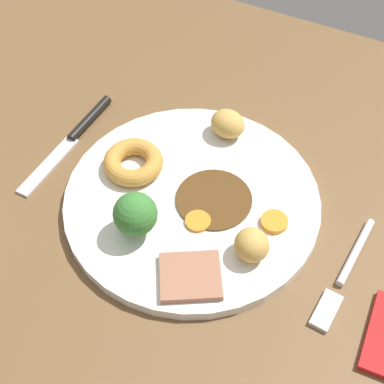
{
  "coord_description": "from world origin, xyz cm",
  "views": [
    {
      "loc": [
        -15.17,
        35.78,
        58.24
      ],
      "look_at": [
        3.31,
        -1.53,
        6.0
      ],
      "focal_mm": 54.62,
      "sensor_mm": 36.0,
      "label": 1
    }
  ],
  "objects_px": {
    "meat_slice_main": "(190,276)",
    "roast_potato_left": "(252,245)",
    "yorkshire_pudding": "(133,162)",
    "carrot_coin_back": "(274,222)",
    "broccoli_floret": "(135,214)",
    "dinner_plate": "(192,201)",
    "roast_potato_right": "(228,124)",
    "knife": "(75,135)",
    "carrot_coin_front": "(198,221)",
    "fork": "(344,275)"
  },
  "relations": [
    {
      "from": "roast_potato_right",
      "to": "roast_potato_left",
      "type": "bearing_deg",
      "value": 122.14
    },
    {
      "from": "carrot_coin_back",
      "to": "broccoli_floret",
      "type": "xyz_separation_m",
      "value": [
        0.13,
        0.08,
        0.03
      ]
    },
    {
      "from": "roast_potato_right",
      "to": "broccoli_floret",
      "type": "height_order",
      "value": "broccoli_floret"
    },
    {
      "from": "roast_potato_right",
      "to": "fork",
      "type": "xyz_separation_m",
      "value": [
        -0.19,
        0.13,
        -0.03
      ]
    },
    {
      "from": "yorkshire_pudding",
      "to": "carrot_coin_back",
      "type": "relative_size",
      "value": 2.34
    },
    {
      "from": "meat_slice_main",
      "to": "yorkshire_pudding",
      "type": "bearing_deg",
      "value": -39.45
    },
    {
      "from": "broccoli_floret",
      "to": "dinner_plate",
      "type": "bearing_deg",
      "value": -115.53
    },
    {
      "from": "yorkshire_pudding",
      "to": "roast_potato_right",
      "type": "height_order",
      "value": "roast_potato_right"
    },
    {
      "from": "roast_potato_left",
      "to": "fork",
      "type": "distance_m",
      "value": 0.11
    },
    {
      "from": "carrot_coin_front",
      "to": "knife",
      "type": "bearing_deg",
      "value": -16.33
    },
    {
      "from": "dinner_plate",
      "to": "fork",
      "type": "distance_m",
      "value": 0.19
    },
    {
      "from": "roast_potato_left",
      "to": "knife",
      "type": "bearing_deg",
      "value": -14.87
    },
    {
      "from": "fork",
      "to": "knife",
      "type": "xyz_separation_m",
      "value": [
        0.37,
        -0.05,
        0.0
      ]
    },
    {
      "from": "yorkshire_pudding",
      "to": "fork",
      "type": "distance_m",
      "value": 0.27
    },
    {
      "from": "meat_slice_main",
      "to": "roast_potato_left",
      "type": "xyz_separation_m",
      "value": [
        -0.04,
        -0.06,
        0.01
      ]
    },
    {
      "from": "roast_potato_left",
      "to": "knife",
      "type": "xyz_separation_m",
      "value": [
        0.27,
        -0.07,
        -0.03
      ]
    },
    {
      "from": "roast_potato_right",
      "to": "broccoli_floret",
      "type": "relative_size",
      "value": 0.79
    },
    {
      "from": "dinner_plate",
      "to": "fork",
      "type": "bearing_deg",
      "value": 175.43
    },
    {
      "from": "meat_slice_main",
      "to": "fork",
      "type": "distance_m",
      "value": 0.17
    },
    {
      "from": "meat_slice_main",
      "to": "carrot_coin_back",
      "type": "height_order",
      "value": "meat_slice_main"
    },
    {
      "from": "yorkshire_pudding",
      "to": "roast_potato_left",
      "type": "height_order",
      "value": "roast_potato_left"
    },
    {
      "from": "dinner_plate",
      "to": "broccoli_floret",
      "type": "distance_m",
      "value": 0.09
    },
    {
      "from": "dinner_plate",
      "to": "yorkshire_pudding",
      "type": "distance_m",
      "value": 0.09
    },
    {
      "from": "roast_potato_left",
      "to": "fork",
      "type": "relative_size",
      "value": 0.25
    },
    {
      "from": "dinner_plate",
      "to": "meat_slice_main",
      "type": "distance_m",
      "value": 0.11
    },
    {
      "from": "dinner_plate",
      "to": "meat_slice_main",
      "type": "bearing_deg",
      "value": 115.49
    },
    {
      "from": "carrot_coin_front",
      "to": "broccoli_floret",
      "type": "distance_m",
      "value": 0.07
    },
    {
      "from": "roast_potato_right",
      "to": "broccoli_floret",
      "type": "distance_m",
      "value": 0.18
    },
    {
      "from": "yorkshire_pudding",
      "to": "knife",
      "type": "xyz_separation_m",
      "value": [
        0.1,
        -0.02,
        -0.02
      ]
    },
    {
      "from": "yorkshire_pudding",
      "to": "roast_potato_left",
      "type": "bearing_deg",
      "value": 163.66
    },
    {
      "from": "yorkshire_pudding",
      "to": "roast_potato_right",
      "type": "bearing_deg",
      "value": -126.82
    },
    {
      "from": "knife",
      "to": "meat_slice_main",
      "type": "bearing_deg",
      "value": 63.12
    },
    {
      "from": "roast_potato_right",
      "to": "dinner_plate",
      "type": "bearing_deg",
      "value": 93.01
    },
    {
      "from": "dinner_plate",
      "to": "carrot_coin_back",
      "type": "bearing_deg",
      "value": -175.72
    },
    {
      "from": "carrot_coin_front",
      "to": "roast_potato_right",
      "type": "bearing_deg",
      "value": -78.97
    },
    {
      "from": "knife",
      "to": "roast_potato_left",
      "type": "bearing_deg",
      "value": 77.4
    },
    {
      "from": "roast_potato_right",
      "to": "fork",
      "type": "height_order",
      "value": "roast_potato_right"
    },
    {
      "from": "meat_slice_main",
      "to": "knife",
      "type": "distance_m",
      "value": 0.26
    },
    {
      "from": "carrot_coin_front",
      "to": "meat_slice_main",
      "type": "bearing_deg",
      "value": 109.86
    },
    {
      "from": "knife",
      "to": "carrot_coin_front",
      "type": "bearing_deg",
      "value": 75.94
    },
    {
      "from": "carrot_coin_front",
      "to": "knife",
      "type": "distance_m",
      "value": 0.21
    },
    {
      "from": "meat_slice_main",
      "to": "carrot_coin_front",
      "type": "xyz_separation_m",
      "value": [
        0.02,
        -0.07,
        -0.0
      ]
    },
    {
      "from": "dinner_plate",
      "to": "broccoli_floret",
      "type": "height_order",
      "value": "broccoli_floret"
    },
    {
      "from": "broccoli_floret",
      "to": "fork",
      "type": "bearing_deg",
      "value": -166.26
    },
    {
      "from": "yorkshire_pudding",
      "to": "fork",
      "type": "bearing_deg",
      "value": 174.86
    },
    {
      "from": "dinner_plate",
      "to": "fork",
      "type": "height_order",
      "value": "dinner_plate"
    },
    {
      "from": "meat_slice_main",
      "to": "knife",
      "type": "relative_size",
      "value": 0.34
    },
    {
      "from": "broccoli_floret",
      "to": "carrot_coin_front",
      "type": "bearing_deg",
      "value": -143.45
    },
    {
      "from": "broccoli_floret",
      "to": "yorkshire_pudding",
      "type": "bearing_deg",
      "value": -57.73
    },
    {
      "from": "roast_potato_right",
      "to": "carrot_coin_front",
      "type": "relative_size",
      "value": 1.53
    }
  ]
}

